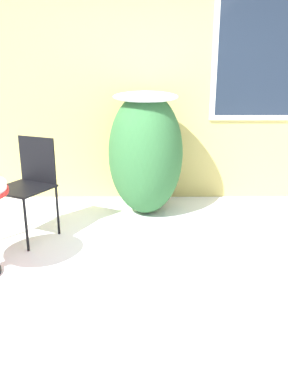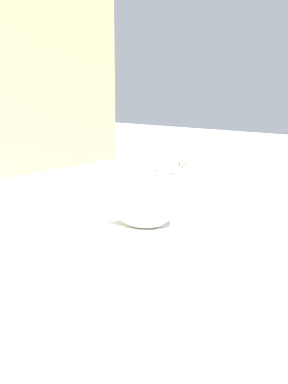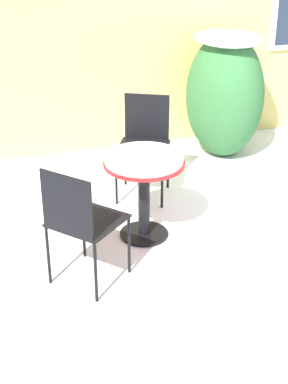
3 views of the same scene
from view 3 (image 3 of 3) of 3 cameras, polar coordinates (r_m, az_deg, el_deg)
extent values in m
cube|color=tan|center=(6.93, 5.91, 16.21)|extent=(8.00, 0.06, 2.78)
ellipsoid|color=#2D6033|center=(6.59, 7.82, 9.23)|extent=(0.83, 0.95, 1.37)
ellipsoid|color=white|center=(6.43, 8.18, 14.55)|extent=(0.71, 0.81, 0.12)
cylinder|color=black|center=(5.13, 0.00, -4.07)|extent=(0.42, 0.42, 0.03)
cylinder|color=black|center=(4.96, 0.00, -0.75)|extent=(0.10, 0.10, 0.64)
cylinder|color=red|center=(4.82, 0.00, 2.81)|extent=(0.67, 0.67, 0.03)
cylinder|color=white|center=(4.80, 0.00, 3.25)|extent=(0.65, 0.65, 0.05)
cube|color=black|center=(5.59, -0.10, 4.29)|extent=(0.63, 0.63, 0.02)
cube|color=black|center=(5.72, 0.28, 7.32)|extent=(0.39, 0.21, 0.45)
cylinder|color=black|center=(5.54, -2.70, 1.12)|extent=(0.02, 0.02, 0.50)
cylinder|color=black|center=(5.47, 1.76, 0.79)|extent=(0.02, 0.02, 0.50)
cylinder|color=black|center=(5.92, -1.83, 2.91)|extent=(0.02, 0.02, 0.50)
cylinder|color=black|center=(5.86, 2.36, 2.63)|extent=(0.02, 0.02, 0.50)
cube|color=black|center=(4.35, -5.48, -2.76)|extent=(0.67, 0.67, 0.02)
cube|color=black|center=(4.08, -7.52, -1.23)|extent=(0.30, 0.34, 0.45)
cylinder|color=black|center=(4.52, -1.46, -5.17)|extent=(0.02, 0.02, 0.50)
cylinder|color=black|center=(4.74, -5.89, -3.68)|extent=(0.02, 0.02, 0.50)
cylinder|color=black|center=(4.22, -4.71, -7.80)|extent=(0.02, 0.02, 0.50)
cylinder|color=black|center=(4.46, -9.27, -6.06)|extent=(0.02, 0.02, 0.50)
camera|label=1|loc=(3.27, 39.39, 0.27)|focal=35.00mm
camera|label=2|loc=(2.40, 17.14, -14.92)|focal=55.00mm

